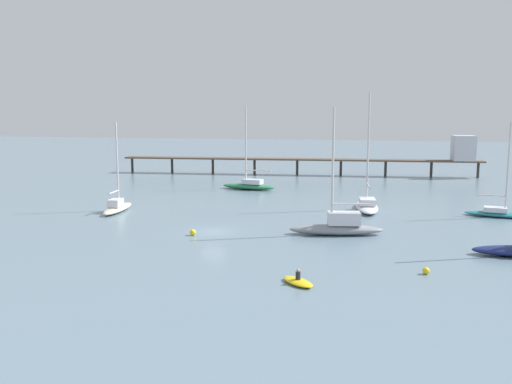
{
  "coord_description": "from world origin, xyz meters",
  "views": [
    {
      "loc": [
        17.08,
        -51.49,
        12.06
      ],
      "look_at": [
        0.0,
        18.67,
        1.5
      ],
      "focal_mm": 37.53,
      "sensor_mm": 36.0,
      "label": 1
    }
  ],
  "objects_px": {
    "sailboat_gray": "(338,226)",
    "mooring_buoy_far": "(193,232)",
    "sailboat_teal": "(500,212)",
    "sailboat_cream": "(117,206)",
    "sailboat_white": "(367,204)",
    "pier": "(379,154)",
    "dinghy_yellow": "(298,281)",
    "mooring_buoy_outer": "(426,271)",
    "sailboat_green": "(249,185)"
  },
  "relations": [
    {
      "from": "pier",
      "to": "sailboat_white",
      "type": "xyz_separation_m",
      "value": [
        -0.82,
        -38.37,
        -3.56
      ]
    },
    {
      "from": "mooring_buoy_far",
      "to": "mooring_buoy_outer",
      "type": "bearing_deg",
      "value": -20.59
    },
    {
      "from": "sailboat_teal",
      "to": "sailboat_cream",
      "type": "bearing_deg",
      "value": -170.63
    },
    {
      "from": "sailboat_white",
      "to": "mooring_buoy_outer",
      "type": "relative_size",
      "value": 26.77
    },
    {
      "from": "sailboat_green",
      "to": "sailboat_gray",
      "type": "bearing_deg",
      "value": -60.32
    },
    {
      "from": "sailboat_white",
      "to": "sailboat_gray",
      "type": "height_order",
      "value": "sailboat_white"
    },
    {
      "from": "pier",
      "to": "mooring_buoy_outer",
      "type": "relative_size",
      "value": 128.67
    },
    {
      "from": "mooring_buoy_far",
      "to": "sailboat_green",
      "type": "bearing_deg",
      "value": 94.65
    },
    {
      "from": "sailboat_green",
      "to": "mooring_buoy_outer",
      "type": "height_order",
      "value": "sailboat_green"
    },
    {
      "from": "sailboat_teal",
      "to": "sailboat_green",
      "type": "distance_m",
      "value": 37.92
    },
    {
      "from": "sailboat_teal",
      "to": "sailboat_green",
      "type": "height_order",
      "value": "sailboat_green"
    },
    {
      "from": "dinghy_yellow",
      "to": "mooring_buoy_far",
      "type": "distance_m",
      "value": 18.09
    },
    {
      "from": "sailboat_cream",
      "to": "sailboat_white",
      "type": "height_order",
      "value": "sailboat_white"
    },
    {
      "from": "pier",
      "to": "sailboat_white",
      "type": "height_order",
      "value": "sailboat_white"
    },
    {
      "from": "sailboat_teal",
      "to": "sailboat_gray",
      "type": "relative_size",
      "value": 0.88
    },
    {
      "from": "pier",
      "to": "dinghy_yellow",
      "type": "height_order",
      "value": "pier"
    },
    {
      "from": "sailboat_cream",
      "to": "sailboat_gray",
      "type": "relative_size",
      "value": 0.87
    },
    {
      "from": "sailboat_teal",
      "to": "sailboat_cream",
      "type": "height_order",
      "value": "sailboat_teal"
    },
    {
      "from": "sailboat_green",
      "to": "sailboat_gray",
      "type": "xyz_separation_m",
      "value": [
        16.79,
        -29.46,
        0.14
      ]
    },
    {
      "from": "pier",
      "to": "sailboat_gray",
      "type": "relative_size",
      "value": 5.55
    },
    {
      "from": "sailboat_white",
      "to": "sailboat_green",
      "type": "xyz_separation_m",
      "value": [
        -19.13,
        14.7,
        0.01
      ]
    },
    {
      "from": "pier",
      "to": "sailboat_white",
      "type": "relative_size",
      "value": 4.81
    },
    {
      "from": "mooring_buoy_outer",
      "to": "sailboat_gray",
      "type": "bearing_deg",
      "value": 122.77
    },
    {
      "from": "sailboat_gray",
      "to": "mooring_buoy_far",
      "type": "xyz_separation_m",
      "value": [
        -14.09,
        -3.8,
        -0.61
      ]
    },
    {
      "from": "sailboat_teal",
      "to": "dinghy_yellow",
      "type": "relative_size",
      "value": 3.66
    },
    {
      "from": "sailboat_white",
      "to": "dinghy_yellow",
      "type": "bearing_deg",
      "value": -96.69
    },
    {
      "from": "sailboat_teal",
      "to": "sailboat_gray",
      "type": "height_order",
      "value": "sailboat_gray"
    },
    {
      "from": "sailboat_white",
      "to": "mooring_buoy_outer",
      "type": "height_order",
      "value": "sailboat_white"
    },
    {
      "from": "sailboat_teal",
      "to": "mooring_buoy_outer",
      "type": "relative_size",
      "value": 20.44
    },
    {
      "from": "sailboat_cream",
      "to": "sailboat_white",
      "type": "xyz_separation_m",
      "value": [
        30.18,
        8.32,
        0.05
      ]
    },
    {
      "from": "sailboat_teal",
      "to": "sailboat_white",
      "type": "relative_size",
      "value": 0.76
    },
    {
      "from": "sailboat_teal",
      "to": "mooring_buoy_outer",
      "type": "distance_m",
      "value": 27.87
    },
    {
      "from": "sailboat_white",
      "to": "sailboat_cream",
      "type": "bearing_deg",
      "value": -164.59
    },
    {
      "from": "dinghy_yellow",
      "to": "sailboat_green",
      "type": "bearing_deg",
      "value": 108.52
    },
    {
      "from": "sailboat_white",
      "to": "mooring_buoy_outer",
      "type": "distance_m",
      "value": 27.29
    },
    {
      "from": "sailboat_cream",
      "to": "mooring_buoy_outer",
      "type": "distance_m",
      "value": 40.06
    },
    {
      "from": "pier",
      "to": "dinghy_yellow",
      "type": "bearing_deg",
      "value": -93.7
    },
    {
      "from": "sailboat_gray",
      "to": "mooring_buoy_outer",
      "type": "bearing_deg",
      "value": -57.23
    },
    {
      "from": "sailboat_white",
      "to": "sailboat_gray",
      "type": "distance_m",
      "value": 14.94
    },
    {
      "from": "sailboat_cream",
      "to": "sailboat_gray",
      "type": "bearing_deg",
      "value": -13.01
    },
    {
      "from": "pier",
      "to": "sailboat_teal",
      "type": "bearing_deg",
      "value": -69.47
    },
    {
      "from": "sailboat_cream",
      "to": "dinghy_yellow",
      "type": "height_order",
      "value": "sailboat_cream"
    },
    {
      "from": "sailboat_teal",
      "to": "sailboat_gray",
      "type": "distance_m",
      "value": 22.65
    },
    {
      "from": "sailboat_cream",
      "to": "sailboat_gray",
      "type": "height_order",
      "value": "sailboat_gray"
    },
    {
      "from": "sailboat_teal",
      "to": "sailboat_white",
      "type": "bearing_deg",
      "value": 177.12
    },
    {
      "from": "sailboat_white",
      "to": "dinghy_yellow",
      "type": "distance_m",
      "value": 31.61
    },
    {
      "from": "sailboat_green",
      "to": "mooring_buoy_far",
      "type": "height_order",
      "value": "sailboat_green"
    },
    {
      "from": "sailboat_cream",
      "to": "dinghy_yellow",
      "type": "xyz_separation_m",
      "value": [
        26.5,
        -23.08,
        -0.51
      ]
    },
    {
      "from": "sailboat_gray",
      "to": "dinghy_yellow",
      "type": "relative_size",
      "value": 4.15
    },
    {
      "from": "sailboat_cream",
      "to": "mooring_buoy_far",
      "type": "xyz_separation_m",
      "value": [
        13.76,
        -10.24,
        -0.4
      ]
    }
  ]
}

